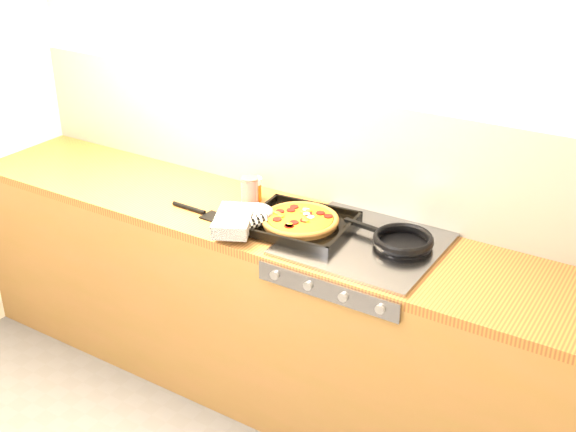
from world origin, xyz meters
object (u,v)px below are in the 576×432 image
Objects in this scene: pizza_on_tray at (282,220)px; juice_glass at (255,189)px; frying_pan at (402,241)px; tomato_can at (250,190)px.

juice_glass is at bearing 145.38° from pizza_on_tray.
tomato_can is (-0.77, 0.05, 0.02)m from frying_pan.
pizza_on_tray is at bearing -167.51° from frying_pan.
frying_pan is 3.77× the size of juice_glass.
frying_pan is at bearing 12.49° from pizza_on_tray.
frying_pan is 3.52× the size of tomato_can.
pizza_on_tray is 5.10× the size of juice_glass.
pizza_on_tray is at bearing -30.32° from tomato_can.
pizza_on_tray is 0.32m from juice_glass.
juice_glass is (-0.76, 0.07, 0.02)m from frying_pan.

